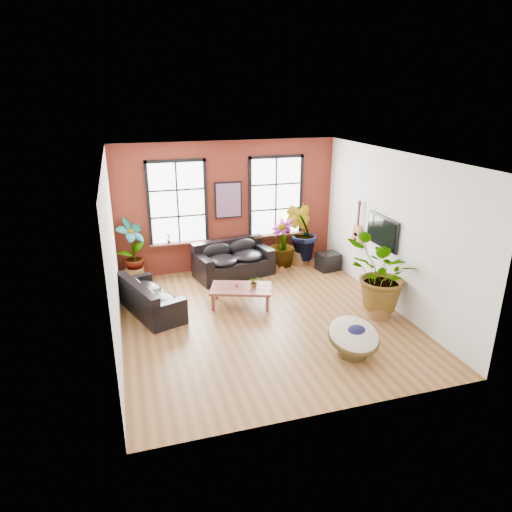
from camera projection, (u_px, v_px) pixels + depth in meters
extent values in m
cube|color=brown|center=(264.00, 319.00, 9.98)|extent=(6.00, 6.50, 0.02)
cube|color=white|center=(265.00, 156.00, 8.79)|extent=(6.00, 6.50, 0.02)
cube|color=maroon|center=(228.00, 207.00, 12.32)|extent=(6.00, 0.02, 3.50)
cube|color=silver|center=(334.00, 311.00, 6.44)|extent=(6.00, 0.02, 3.50)
cube|color=silver|center=(112.00, 257.00, 8.57)|extent=(0.02, 6.50, 3.50)
cube|color=silver|center=(392.00, 231.00, 10.20)|extent=(0.02, 6.50, 3.50)
cube|color=white|center=(178.00, 203.00, 11.83)|extent=(1.40, 0.02, 2.10)
cube|color=black|center=(180.00, 244.00, 12.14)|extent=(1.60, 0.22, 0.06)
cube|color=white|center=(276.00, 197.00, 12.56)|extent=(1.40, 0.02, 2.10)
cube|color=black|center=(276.00, 235.00, 12.87)|extent=(1.60, 0.22, 0.06)
cube|color=black|center=(234.00, 268.00, 12.24)|extent=(2.20, 1.41, 0.46)
cube|color=black|center=(227.00, 247.00, 12.39)|extent=(2.03, 0.69, 0.47)
cube|color=black|center=(203.00, 261.00, 11.71)|extent=(0.45, 1.02, 0.24)
cube|color=black|center=(263.00, 250.00, 12.53)|extent=(0.45, 1.02, 0.24)
ellipsoid|color=black|center=(221.00, 260.00, 11.91)|extent=(1.01, 1.00, 0.26)
ellipsoid|color=black|center=(217.00, 251.00, 12.09)|extent=(0.89, 0.45, 0.45)
ellipsoid|color=black|center=(247.00, 255.00, 12.27)|extent=(1.01, 1.00, 0.26)
ellipsoid|color=black|center=(242.00, 247.00, 12.45)|extent=(0.89, 0.45, 0.45)
cube|color=black|center=(151.00, 305.00, 10.20)|extent=(1.43, 2.10, 0.38)
cube|color=black|center=(137.00, 292.00, 9.90)|extent=(0.86, 1.89, 0.39)
cube|color=black|center=(168.00, 307.00, 9.45)|extent=(0.83, 0.47, 0.20)
cube|color=black|center=(135.00, 281.00, 10.76)|extent=(0.83, 0.47, 0.20)
ellipsoid|color=black|center=(160.00, 300.00, 9.86)|extent=(0.93, 1.03, 0.22)
ellipsoid|color=black|center=(150.00, 297.00, 9.68)|extent=(0.50, 0.87, 0.37)
ellipsoid|color=black|center=(145.00, 289.00, 10.44)|extent=(0.93, 1.03, 0.22)
ellipsoid|color=black|center=(135.00, 285.00, 10.26)|extent=(0.50, 0.87, 0.37)
cube|color=brown|center=(241.00, 288.00, 10.48)|extent=(1.57, 1.20, 0.06)
cube|color=black|center=(241.00, 290.00, 10.35)|extent=(1.31, 0.46, 0.00)
cube|color=black|center=(241.00, 285.00, 10.59)|extent=(1.31, 0.46, 0.00)
cube|color=brown|center=(213.00, 303.00, 10.28)|extent=(0.09, 0.09, 0.39)
cube|color=brown|center=(267.00, 304.00, 10.24)|extent=(0.09, 0.09, 0.39)
cube|color=brown|center=(217.00, 291.00, 10.88)|extent=(0.09, 0.09, 0.39)
cube|color=brown|center=(268.00, 292.00, 10.83)|extent=(0.09, 0.09, 0.39)
cylinder|color=#C13052|center=(237.00, 285.00, 10.51)|extent=(0.10, 0.10, 0.09)
cylinder|color=#483819|center=(353.00, 349.00, 8.57)|extent=(0.60, 0.60, 0.22)
torus|color=#483819|center=(354.00, 337.00, 8.48)|extent=(1.05, 1.05, 0.44)
ellipsoid|color=beige|center=(354.00, 334.00, 8.46)|extent=(1.01, 1.06, 0.60)
ellipsoid|color=#141540|center=(356.00, 330.00, 8.38)|extent=(0.40, 0.33, 0.17)
cube|color=black|center=(228.00, 200.00, 12.19)|extent=(0.74, 0.04, 0.98)
cube|color=#0C7F8C|center=(229.00, 200.00, 12.16)|extent=(0.66, 0.02, 0.90)
cube|color=black|center=(382.00, 231.00, 10.48)|extent=(0.06, 1.25, 0.72)
cube|color=black|center=(381.00, 232.00, 10.47)|extent=(0.01, 1.15, 0.62)
cylinder|color=#B27F4C|center=(357.00, 240.00, 11.59)|extent=(0.09, 0.38, 0.38)
cylinder|color=#B27F4C|center=(357.00, 230.00, 11.51)|extent=(0.09, 0.30, 0.30)
cylinder|color=black|center=(356.00, 240.00, 11.59)|extent=(0.09, 0.11, 0.11)
cube|color=black|center=(358.00, 216.00, 11.38)|extent=(0.04, 0.05, 0.55)
cube|color=black|center=(359.00, 204.00, 11.27)|extent=(0.06, 0.06, 0.14)
cube|color=black|center=(328.00, 261.00, 12.65)|extent=(0.65, 0.57, 0.49)
cylinder|color=brown|center=(135.00, 275.00, 11.88)|extent=(0.51, 0.51, 0.36)
cylinder|color=brown|center=(300.00, 257.00, 13.12)|extent=(0.58, 0.58, 0.40)
cylinder|color=brown|center=(379.00, 309.00, 10.00)|extent=(0.64, 0.64, 0.38)
cylinder|color=brown|center=(281.00, 265.00, 12.59)|extent=(0.57, 0.57, 0.32)
imported|color=#1C6019|center=(132.00, 248.00, 11.65)|extent=(0.98, 0.94, 1.54)
imported|color=#1C6019|center=(301.00, 232.00, 12.86)|extent=(1.13, 1.10, 1.60)
imported|color=#1C6019|center=(382.00, 275.00, 9.76)|extent=(1.85, 1.74, 1.63)
imported|color=#1C6019|center=(282.00, 243.00, 12.41)|extent=(0.93, 0.93, 1.31)
imported|color=#1C6019|center=(254.00, 282.00, 10.44)|extent=(0.30, 0.28, 0.26)
imported|color=#1C6019|center=(169.00, 239.00, 12.00)|extent=(0.17, 0.17, 0.27)
imported|color=#1C6019|center=(288.00, 228.00, 12.90)|extent=(0.19, 0.19, 0.27)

